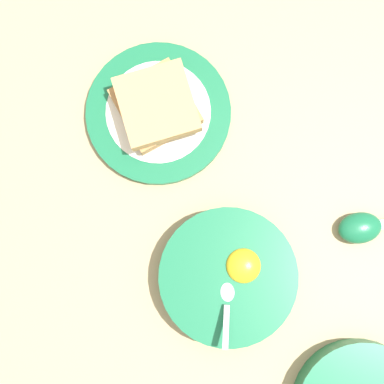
{
  "coord_description": "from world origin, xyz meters",
  "views": [
    {
      "loc": [
        0.01,
        -0.17,
        0.72
      ],
      "look_at": [
        -0.08,
        -0.17,
        0.02
      ],
      "focal_mm": 50.0,
      "sensor_mm": 36.0,
      "label": 1
    }
  ],
  "objects_px": {
    "toast_plate": "(159,113)",
    "toast_sandwich": "(156,106)",
    "egg_bowl": "(228,276)",
    "soup_spoon": "(368,227)"
  },
  "relations": [
    {
      "from": "toast_plate",
      "to": "egg_bowl",
      "type": "bearing_deg",
      "value": 18.99
    },
    {
      "from": "egg_bowl",
      "to": "soup_spoon",
      "type": "height_order",
      "value": "egg_bowl"
    },
    {
      "from": "toast_plate",
      "to": "toast_sandwich",
      "type": "bearing_deg",
      "value": -151.92
    },
    {
      "from": "egg_bowl",
      "to": "toast_plate",
      "type": "relative_size",
      "value": 0.89
    },
    {
      "from": "toast_plate",
      "to": "toast_sandwich",
      "type": "distance_m",
      "value": 0.03
    },
    {
      "from": "toast_plate",
      "to": "soup_spoon",
      "type": "height_order",
      "value": "soup_spoon"
    },
    {
      "from": "egg_bowl",
      "to": "soup_spoon",
      "type": "relative_size",
      "value": 1.27
    },
    {
      "from": "egg_bowl",
      "to": "soup_spoon",
      "type": "bearing_deg",
      "value": 105.41
    },
    {
      "from": "toast_sandwich",
      "to": "egg_bowl",
      "type": "bearing_deg",
      "value": 19.09
    },
    {
      "from": "soup_spoon",
      "to": "toast_sandwich",
      "type": "bearing_deg",
      "value": -123.14
    }
  ]
}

